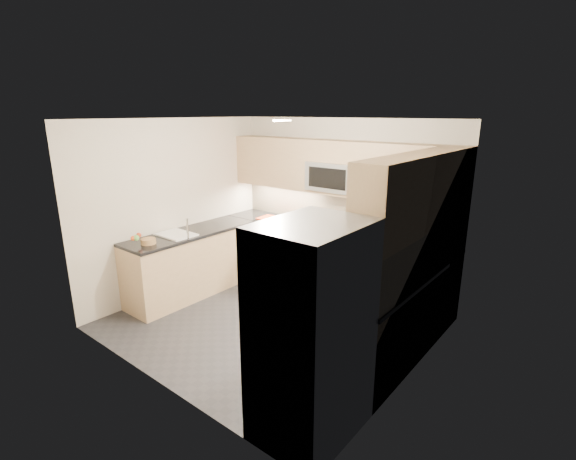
% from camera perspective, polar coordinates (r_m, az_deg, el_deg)
% --- Properties ---
extents(floor, '(3.60, 3.20, 0.00)m').
position_cam_1_polar(floor, '(5.42, -2.38, -12.59)').
color(floor, '#26262B').
rests_on(floor, ground).
extents(ceiling, '(3.60, 3.20, 0.02)m').
position_cam_1_polar(ceiling, '(4.76, -2.74, 14.89)').
color(ceiling, beige).
rests_on(ceiling, wall_back).
extents(wall_back, '(3.60, 0.02, 2.50)m').
position_cam_1_polar(wall_back, '(6.20, 7.29, 3.36)').
color(wall_back, beige).
rests_on(wall_back, floor).
extents(wall_front, '(3.60, 0.02, 2.50)m').
position_cam_1_polar(wall_front, '(3.95, -18.12, -4.66)').
color(wall_front, beige).
rests_on(wall_front, floor).
extents(wall_left, '(0.02, 3.20, 2.50)m').
position_cam_1_polar(wall_left, '(6.25, -15.06, 3.04)').
color(wall_left, beige).
rests_on(wall_left, floor).
extents(wall_right, '(0.02, 3.20, 2.50)m').
position_cam_1_polar(wall_right, '(4.04, 17.05, -4.10)').
color(wall_right, beige).
rests_on(wall_right, floor).
extents(base_cab_back_left, '(1.42, 0.60, 0.90)m').
position_cam_1_polar(base_cab_back_left, '(6.80, -2.12, -2.38)').
color(base_cab_back_left, tan).
rests_on(base_cab_back_left, floor).
extents(base_cab_back_right, '(1.42, 0.60, 0.90)m').
position_cam_1_polar(base_cab_back_right, '(5.70, 14.79, -6.63)').
color(base_cab_back_right, tan).
rests_on(base_cab_back_right, floor).
extents(base_cab_right, '(0.60, 1.70, 0.90)m').
position_cam_1_polar(base_cab_right, '(4.59, 13.43, -12.25)').
color(base_cab_right, tan).
rests_on(base_cab_right, floor).
extents(base_cab_peninsula, '(0.60, 2.00, 0.90)m').
position_cam_1_polar(base_cab_peninsula, '(6.24, -12.89, -4.50)').
color(base_cab_peninsula, tan).
rests_on(base_cab_peninsula, floor).
extents(countertop_back_left, '(1.42, 0.63, 0.04)m').
position_cam_1_polar(countertop_back_left, '(6.67, -2.17, 1.46)').
color(countertop_back_left, black).
rests_on(countertop_back_left, base_cab_back_left).
extents(countertop_back_right, '(1.42, 0.63, 0.04)m').
position_cam_1_polar(countertop_back_right, '(5.54, 15.13, -2.13)').
color(countertop_back_right, black).
rests_on(countertop_back_right, base_cab_back_right).
extents(countertop_right, '(0.63, 1.70, 0.04)m').
position_cam_1_polar(countertop_right, '(4.39, 13.82, -6.83)').
color(countertop_right, black).
rests_on(countertop_right, base_cab_right).
extents(countertop_peninsula, '(0.63, 2.00, 0.04)m').
position_cam_1_polar(countertop_peninsula, '(6.09, -13.16, -0.35)').
color(countertop_peninsula, black).
rests_on(countertop_peninsula, base_cab_peninsula).
extents(upper_cab_back, '(3.60, 0.35, 0.75)m').
position_cam_1_polar(upper_cab_back, '(5.95, 6.59, 8.49)').
color(upper_cab_back, tan).
rests_on(upper_cab_back, wall_back).
extents(upper_cab_right, '(0.35, 1.95, 0.75)m').
position_cam_1_polar(upper_cab_right, '(4.20, 16.91, 4.82)').
color(upper_cab_right, tan).
rests_on(upper_cab_right, wall_right).
extents(backsplash_back, '(3.60, 0.01, 0.51)m').
position_cam_1_polar(backsplash_back, '(6.20, 7.25, 2.86)').
color(backsplash_back, tan).
rests_on(backsplash_back, wall_back).
extents(backsplash_right, '(0.01, 2.30, 0.51)m').
position_cam_1_polar(backsplash_right, '(4.46, 19.14, -3.15)').
color(backsplash_right, tan).
rests_on(backsplash_right, wall_right).
extents(gas_range, '(0.76, 0.65, 0.91)m').
position_cam_1_polar(gas_range, '(6.16, 5.43, -4.38)').
color(gas_range, '#9DA1A5').
rests_on(gas_range, floor).
extents(range_cooktop, '(0.76, 0.65, 0.03)m').
position_cam_1_polar(range_cooktop, '(6.01, 5.54, -0.27)').
color(range_cooktop, black).
rests_on(range_cooktop, gas_range).
extents(oven_door_glass, '(0.62, 0.02, 0.45)m').
position_cam_1_polar(oven_door_glass, '(5.90, 3.64, -5.31)').
color(oven_door_glass, black).
rests_on(oven_door_glass, gas_range).
extents(oven_handle, '(0.60, 0.02, 0.02)m').
position_cam_1_polar(oven_handle, '(5.79, 3.58, -2.87)').
color(oven_handle, '#B2B5BA').
rests_on(oven_handle, gas_range).
extents(microwave, '(0.76, 0.40, 0.40)m').
position_cam_1_polar(microwave, '(5.95, 6.42, 7.28)').
color(microwave, gray).
rests_on(microwave, upper_cab_back).
extents(microwave_door, '(0.60, 0.01, 0.28)m').
position_cam_1_polar(microwave_door, '(5.78, 5.31, 7.05)').
color(microwave_door, black).
rests_on(microwave_door, microwave).
extents(refrigerator, '(0.70, 0.90, 1.80)m').
position_cam_1_polar(refrigerator, '(3.40, 3.24, -13.79)').
color(refrigerator, gray).
rests_on(refrigerator, floor).
extents(fridge_handle_left, '(0.02, 0.02, 1.20)m').
position_cam_1_polar(fridge_handle_left, '(3.46, -3.64, -12.31)').
color(fridge_handle_left, '#B2B5BA').
rests_on(fridge_handle_left, refrigerator).
extents(fridge_handle_right, '(0.02, 0.02, 1.20)m').
position_cam_1_polar(fridge_handle_right, '(3.70, 0.18, -10.28)').
color(fridge_handle_right, '#B2B5BA').
rests_on(fridge_handle_right, refrigerator).
extents(sink_basin, '(0.52, 0.38, 0.16)m').
position_cam_1_polar(sink_basin, '(5.96, -15.01, -1.24)').
color(sink_basin, white).
rests_on(sink_basin, base_cab_peninsula).
extents(faucet, '(0.03, 0.03, 0.28)m').
position_cam_1_polar(faucet, '(5.71, -13.60, 0.18)').
color(faucet, silver).
rests_on(faucet, countertop_peninsula).
extents(utensil_bowl, '(0.32, 0.32, 0.16)m').
position_cam_1_polar(utensil_bowl, '(5.27, 20.43, -2.40)').
color(utensil_bowl, '#6FAF4B').
rests_on(utensil_bowl, countertop_back_right).
extents(cutting_board, '(0.48, 0.35, 0.01)m').
position_cam_1_polar(cutting_board, '(6.61, -2.07, 1.57)').
color(cutting_board, '#E83E15').
rests_on(cutting_board, countertop_back_left).
extents(fruit_basket, '(0.25, 0.25, 0.07)m').
position_cam_1_polar(fruit_basket, '(5.66, -18.57, -1.47)').
color(fruit_basket, '#A77C4E').
rests_on(fruit_basket, countertop_peninsula).
extents(fruit_apple, '(0.06, 0.06, 0.06)m').
position_cam_1_polar(fruit_apple, '(5.68, -19.73, -0.66)').
color(fruit_apple, '#B03414').
rests_on(fruit_apple, fruit_basket).
extents(fruit_pear, '(0.07, 0.07, 0.07)m').
position_cam_1_polar(fruit_pear, '(5.57, -20.04, -1.02)').
color(fruit_pear, '#64B74E').
rests_on(fruit_pear, fruit_basket).
extents(dish_towel_check, '(0.16, 0.03, 0.29)m').
position_cam_1_polar(dish_towel_check, '(5.91, 2.33, -4.21)').
color(dish_towel_check, silver).
rests_on(dish_towel_check, oven_handle).
extents(dish_towel_blue, '(0.20, 0.02, 0.37)m').
position_cam_1_polar(dish_towel_blue, '(5.81, 3.90, -4.63)').
color(dish_towel_blue, '#315C88').
rests_on(dish_towel_blue, oven_handle).
extents(fruit_orange, '(0.06, 0.06, 0.06)m').
position_cam_1_polar(fruit_orange, '(5.57, -20.42, -1.07)').
color(fruit_orange, '#D84D18').
rests_on(fruit_orange, fruit_basket).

